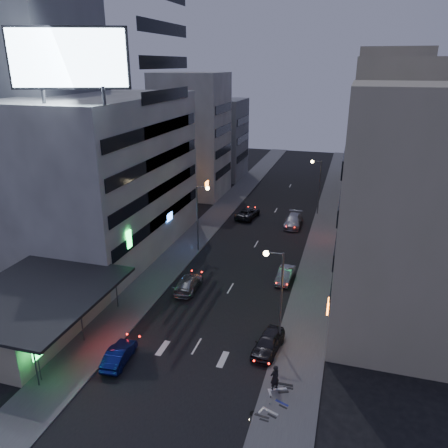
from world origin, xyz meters
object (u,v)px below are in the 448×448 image
at_px(scooter_blue, 290,399).
at_px(scooter_black_b, 294,378).
at_px(parked_car_right_far, 293,221).
at_px(scooter_silver_b, 287,380).
at_px(scooter_black_a, 270,411).
at_px(scooter_silver_a, 279,408).
at_px(road_car_blue, 119,355).
at_px(road_car_silver, 188,283).
at_px(person, 275,378).
at_px(parked_car_left, 248,213).
at_px(parked_car_right_near, 268,343).
at_px(parked_car_right_mid, 285,275).

relative_size(scooter_blue, scooter_black_b, 0.86).
height_order(parked_car_right_far, scooter_silver_b, parked_car_right_far).
bearing_deg(scooter_black_a, scooter_blue, -30.63).
xyz_separation_m(scooter_black_a, scooter_silver_a, (0.51, 0.41, 0.03)).
bearing_deg(road_car_blue, scooter_silver_b, 177.89).
xyz_separation_m(parked_car_right_far, scooter_blue, (4.61, -34.27, -0.17)).
relative_size(road_car_silver, scooter_black_b, 2.60).
height_order(scooter_silver_a, scooter_black_b, scooter_black_b).
height_order(road_car_blue, person, person).
relative_size(parked_car_left, scooter_black_a, 3.20).
relative_size(parked_car_right_near, parked_car_right_mid, 1.07).
relative_size(parked_car_left, road_car_blue, 1.33).
bearing_deg(scooter_silver_b, scooter_blue, 171.04).
xyz_separation_m(road_car_blue, person, (11.81, 0.27, 0.44)).
relative_size(parked_car_right_mid, scooter_black_b, 2.18).
relative_size(road_car_blue, person, 2.05).
distance_m(parked_car_right_far, road_car_silver, 22.52).
bearing_deg(parked_car_right_far, scooter_silver_b, -83.09).
relative_size(parked_car_right_mid, parked_car_left, 0.77).
height_order(parked_car_right_far, scooter_black_b, parked_car_right_far).
relative_size(scooter_silver_a, scooter_black_b, 0.94).
bearing_deg(parked_car_right_mid, road_car_blue, -118.21).
bearing_deg(parked_car_right_near, parked_car_left, 114.20).
bearing_deg(scooter_silver_b, scooter_silver_a, 154.34).
bearing_deg(person, scooter_black_a, 49.59).
xyz_separation_m(parked_car_left, road_car_silver, (-0.57, -22.84, -0.03)).
height_order(parked_car_left, road_car_silver, parked_car_left).
relative_size(scooter_black_a, scooter_blue, 1.02).
relative_size(parked_car_right_mid, road_car_blue, 1.03).
height_order(parked_car_right_far, scooter_blue, parked_car_right_far).
xyz_separation_m(parked_car_right_far, scooter_black_b, (4.60, -32.23, -0.09)).
distance_m(parked_car_right_near, parked_car_left, 31.67).
xyz_separation_m(scooter_black_a, scooter_blue, (1.03, 1.40, -0.01)).
bearing_deg(scooter_silver_b, scooter_black_a, 145.03).
height_order(parked_car_right_near, scooter_silver_a, parked_car_right_near).
distance_m(road_car_blue, scooter_silver_a, 12.68).
xyz_separation_m(person, scooter_black_a, (0.21, -2.63, -0.47)).
height_order(road_car_silver, scooter_black_b, road_car_silver).
distance_m(road_car_silver, person, 16.02).
height_order(parked_car_right_mid, road_car_silver, road_car_silver).
bearing_deg(person, parked_car_right_mid, -128.43).
distance_m(scooter_black_a, scooter_blue, 1.74).
height_order(parked_car_left, scooter_black_a, parked_car_left).
height_order(parked_car_right_mid, scooter_black_b, parked_car_right_mid).
bearing_deg(parked_car_right_mid, scooter_silver_b, -78.02).
height_order(scooter_black_b, scooter_silver_b, scooter_silver_b).
bearing_deg(person, scooter_black_b, 168.60).
height_order(parked_car_right_far, scooter_black_a, parked_car_right_far).
bearing_deg(road_car_silver, road_car_blue, 82.97).
xyz_separation_m(parked_car_right_near, parked_car_left, (-8.99, 30.37, -0.01)).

